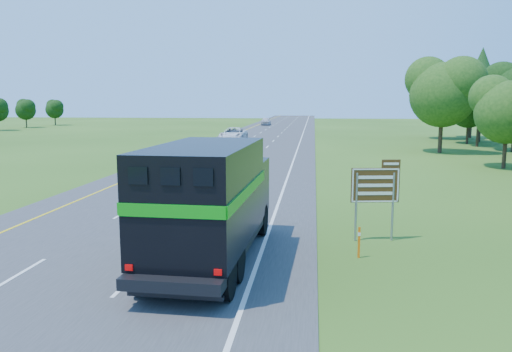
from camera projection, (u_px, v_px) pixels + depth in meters
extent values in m
plane|color=#2C5015|center=(40.00, 303.00, 13.51)|extent=(300.00, 300.00, 0.00)
cube|color=#38383A|center=(255.00, 145.00, 62.63)|extent=(15.00, 260.00, 0.04)
cube|color=yellow|center=(212.00, 144.00, 63.25)|extent=(0.15, 260.00, 0.01)
cube|color=white|center=(299.00, 145.00, 62.00)|extent=(0.15, 260.00, 0.01)
cylinder|color=black|center=(204.00, 217.00, 20.63)|extent=(0.44, 1.26, 1.25)
cylinder|color=black|center=(261.00, 220.00, 20.26)|extent=(0.44, 1.26, 1.25)
cylinder|color=black|center=(159.00, 258.00, 15.31)|extent=(0.44, 1.26, 1.25)
cylinder|color=black|center=(235.00, 262.00, 14.95)|extent=(0.44, 1.26, 1.25)
cylinder|color=black|center=(143.00, 273.00, 13.98)|extent=(0.44, 1.26, 1.25)
cylinder|color=black|center=(226.00, 277.00, 13.62)|extent=(0.44, 1.26, 1.25)
cube|color=black|center=(211.00, 239.00, 16.88)|extent=(3.07, 9.17, 0.32)
cube|color=black|center=(232.00, 186.00, 20.13)|extent=(2.85, 2.15, 2.15)
cube|color=black|center=(237.00, 169.00, 21.07)|extent=(2.49, 0.16, 0.68)
cube|color=black|center=(205.00, 194.00, 15.85)|extent=(3.08, 6.68, 3.12)
cube|color=#08940E|center=(171.00, 211.00, 12.59)|extent=(2.83, 0.15, 0.34)
cube|color=#08940E|center=(161.00, 188.00, 16.04)|extent=(0.30, 6.57, 0.34)
cube|color=#08940E|center=(249.00, 190.00, 15.61)|extent=(0.30, 6.57, 0.34)
cube|color=black|center=(138.00, 176.00, 12.59)|extent=(0.51, 0.06, 0.45)
cube|color=black|center=(170.00, 176.00, 12.46)|extent=(0.51, 0.06, 0.45)
cube|color=black|center=(203.00, 177.00, 12.33)|extent=(0.51, 0.06, 0.45)
cube|color=black|center=(175.00, 296.00, 13.06)|extent=(2.61, 0.24, 0.11)
cube|color=#B20505|center=(129.00, 268.00, 13.00)|extent=(0.21, 0.05, 0.16)
cube|color=#B20505|center=(218.00, 272.00, 12.64)|extent=(0.21, 0.05, 0.16)
imported|color=silver|center=(233.00, 134.00, 67.46)|extent=(3.23, 6.78, 1.87)
imported|color=silver|center=(266.00, 121.00, 113.81)|extent=(2.25, 5.23, 1.76)
cylinder|color=gray|center=(356.00, 207.00, 19.39)|extent=(0.09, 0.09, 2.70)
cylinder|color=gray|center=(393.00, 207.00, 19.44)|extent=(0.09, 0.09, 2.70)
cube|color=#4B2A10|center=(375.00, 185.00, 19.29)|extent=(1.88, 0.33, 1.35)
cube|color=#4B2A10|center=(391.00, 164.00, 19.18)|extent=(0.72, 0.16, 0.32)
cube|color=white|center=(375.00, 185.00, 19.26)|extent=(1.78, 0.27, 1.30)
cube|color=#FD610D|center=(359.00, 243.00, 17.36)|extent=(0.08, 0.04, 1.11)
cube|color=white|center=(359.00, 234.00, 17.32)|extent=(0.09, 0.05, 0.12)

